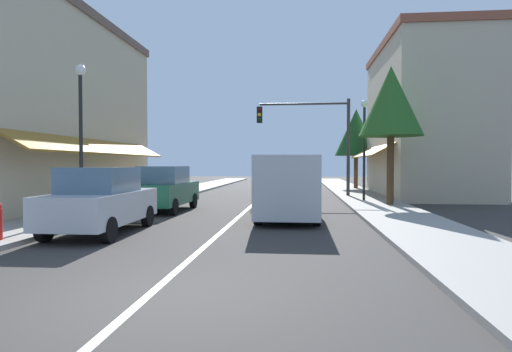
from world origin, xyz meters
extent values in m
plane|color=#33302D|center=(0.00, 18.00, 0.00)|extent=(80.00, 80.00, 0.00)
cube|color=gray|center=(-5.50, 18.00, 0.06)|extent=(2.60, 56.00, 0.12)
cube|color=gray|center=(5.50, 18.00, 0.06)|extent=(2.60, 56.00, 0.12)
cube|color=silver|center=(0.00, 18.00, 0.00)|extent=(0.14, 52.00, 0.01)
cube|color=#BCAD8E|center=(-8.81, 12.00, 4.06)|extent=(4.02, 14.00, 8.12)
cube|color=brown|center=(-8.81, 12.00, 8.32)|extent=(4.22, 14.20, 0.40)
cube|color=slate|center=(-6.86, 12.00, 1.40)|extent=(0.08, 10.64, 1.80)
cube|color=olive|center=(-6.25, 12.00, 2.60)|extent=(1.27, 11.76, 0.73)
cube|color=slate|center=(-6.86, 8.92, 5.85)|extent=(0.08, 1.10, 1.30)
cube|color=slate|center=(-6.86, 15.08, 5.85)|extent=(0.08, 1.10, 1.30)
cube|color=#BCAD8E|center=(9.25, 20.00, 4.18)|extent=(4.90, 10.00, 8.37)
cube|color=brown|center=(9.25, 20.00, 8.57)|extent=(5.10, 10.20, 0.40)
cube|color=slate|center=(6.86, 20.00, 1.40)|extent=(0.08, 7.60, 1.80)
cube|color=olive|center=(6.25, 20.00, 2.60)|extent=(1.27, 8.40, 0.73)
cube|color=slate|center=(6.86, 17.80, 6.02)|extent=(0.08, 1.10, 1.30)
cube|color=slate|center=(6.86, 22.20, 6.02)|extent=(0.08, 1.10, 1.30)
cube|color=#B7BABF|center=(-3.15, 5.46, 0.71)|extent=(1.79, 4.13, 0.80)
cube|color=slate|center=(-3.15, 5.36, 1.44)|extent=(1.55, 2.03, 0.66)
cylinder|color=black|center=(-3.97, 6.80, 0.31)|extent=(0.21, 0.62, 0.62)
cylinder|color=black|center=(-2.39, 6.83, 0.31)|extent=(0.21, 0.62, 0.62)
cylinder|color=black|center=(-3.92, 4.09, 0.31)|extent=(0.21, 0.62, 0.62)
cylinder|color=black|center=(-2.34, 4.12, 0.31)|extent=(0.21, 0.62, 0.62)
cube|color=#0F4C33|center=(-3.17, 10.90, 0.71)|extent=(1.79, 4.13, 0.80)
cube|color=slate|center=(-3.17, 10.80, 1.44)|extent=(1.55, 2.03, 0.66)
cylinder|color=black|center=(-3.94, 12.27, 0.31)|extent=(0.21, 0.62, 0.62)
cylinder|color=black|center=(-2.35, 12.24, 0.31)|extent=(0.21, 0.62, 0.62)
cylinder|color=black|center=(-3.98, 9.56, 0.31)|extent=(0.21, 0.62, 0.62)
cylinder|color=black|center=(-2.40, 9.53, 0.31)|extent=(0.21, 0.62, 0.62)
cube|color=#B2B7BC|center=(1.75, 9.01, 1.17)|extent=(1.97, 5.00, 1.90)
cube|color=slate|center=(1.75, 11.41, 1.59)|extent=(1.73, 0.27, 0.84)
cube|color=black|center=(1.75, 11.59, 0.48)|extent=(1.86, 0.20, 0.24)
cylinder|color=black|center=(0.87, 10.56, 0.36)|extent=(0.24, 0.72, 0.72)
cylinder|color=black|center=(2.63, 10.56, 0.36)|extent=(0.24, 0.72, 0.72)
cylinder|color=black|center=(0.87, 7.46, 0.36)|extent=(0.24, 0.72, 0.72)
cylinder|color=black|center=(2.63, 7.46, 0.36)|extent=(0.24, 0.72, 0.72)
cylinder|color=#333333|center=(4.80, 18.59, 2.73)|extent=(0.18, 0.18, 5.45)
cylinder|color=#333333|center=(2.34, 18.59, 5.20)|extent=(4.91, 0.12, 0.12)
cube|color=black|center=(-0.11, 18.41, 4.60)|extent=(0.30, 0.24, 0.90)
sphere|color=#420F0F|center=(-0.11, 18.28, 4.88)|extent=(0.20, 0.20, 0.20)
sphere|color=yellow|center=(-0.11, 18.28, 4.60)|extent=(0.20, 0.20, 0.20)
sphere|color=#0C3316|center=(-0.11, 18.28, 4.32)|extent=(0.20, 0.20, 0.20)
cylinder|color=black|center=(-5.05, 7.97, 2.38)|extent=(0.12, 0.12, 4.76)
sphere|color=white|center=(-5.05, 7.97, 4.94)|extent=(0.36, 0.36, 0.36)
cylinder|color=black|center=(5.19, 15.37, 2.27)|extent=(0.12, 0.12, 4.54)
sphere|color=white|center=(5.19, 15.37, 4.72)|extent=(0.36, 0.36, 0.36)
cylinder|color=#4C331E|center=(6.01, 13.41, 1.73)|extent=(0.30, 0.30, 3.47)
cone|color=#285B21|center=(6.01, 13.41, 4.55)|extent=(2.72, 2.72, 2.99)
cylinder|color=#4C331E|center=(6.19, 26.09, 1.46)|extent=(0.30, 0.30, 2.92)
cone|color=#19471E|center=(6.19, 26.09, 4.15)|extent=(3.06, 3.06, 3.36)
camera|label=1|loc=(2.12, -5.50, 1.86)|focal=30.09mm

